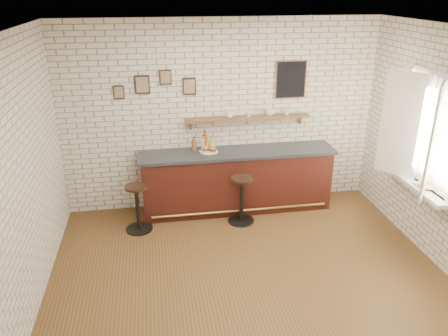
{
  "coord_description": "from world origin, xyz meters",
  "views": [
    {
      "loc": [
        -1.07,
        -4.6,
        3.42
      ],
      "look_at": [
        -0.15,
        0.9,
        1.08
      ],
      "focal_mm": 35.0,
      "sensor_mm": 36.0,
      "label": 1
    }
  ],
  "objects_px": {
    "bar_counter": "(237,180)",
    "condiment_bottle_yellow": "(212,144)",
    "shelf_cup_c": "(270,113)",
    "shelf_cup_d": "(287,112)",
    "sandwich_plate": "(209,152)",
    "bitters_bottle_white": "(203,144)",
    "ciabatta_sandwich": "(210,149)",
    "bar_stool_right": "(241,198)",
    "book_upper": "(420,185)",
    "book_lower": "(420,187)",
    "shelf_cup_a": "(229,115)",
    "bitters_bottle_brown": "(194,145)",
    "bar_stool_left": "(138,206)",
    "shelf_cup_b": "(249,114)",
    "bitters_bottle_amber": "(205,142)"
  },
  "relations": [
    {
      "from": "condiment_bottle_yellow",
      "to": "sandwich_plate",
      "type": "bearing_deg",
      "value": -121.19
    },
    {
      "from": "shelf_cup_c",
      "to": "shelf_cup_d",
      "type": "height_order",
      "value": "shelf_cup_c"
    },
    {
      "from": "book_lower",
      "to": "book_upper",
      "type": "height_order",
      "value": "book_upper"
    },
    {
      "from": "shelf_cup_a",
      "to": "shelf_cup_c",
      "type": "bearing_deg",
      "value": -1.12
    },
    {
      "from": "bar_stool_right",
      "to": "book_upper",
      "type": "height_order",
      "value": "book_upper"
    },
    {
      "from": "bar_stool_left",
      "to": "shelf_cup_d",
      "type": "distance_m",
      "value": 2.76
    },
    {
      "from": "bar_stool_left",
      "to": "sandwich_plate",
      "type": "bearing_deg",
      "value": 22.18
    },
    {
      "from": "sandwich_plate",
      "to": "bitters_bottle_amber",
      "type": "xyz_separation_m",
      "value": [
        -0.05,
        0.1,
        0.12
      ]
    },
    {
      "from": "bitters_bottle_brown",
      "to": "bitters_bottle_amber",
      "type": "distance_m",
      "value": 0.18
    },
    {
      "from": "bar_counter",
      "to": "condiment_bottle_yellow",
      "type": "xyz_separation_m",
      "value": [
        -0.39,
        0.13,
        0.59
      ]
    },
    {
      "from": "shelf_cup_b",
      "to": "bar_stool_right",
      "type": "bearing_deg",
      "value": -141.37
    },
    {
      "from": "bitters_bottle_amber",
      "to": "bar_stool_left",
      "type": "relative_size",
      "value": 0.43
    },
    {
      "from": "bitters_bottle_white",
      "to": "shelf_cup_d",
      "type": "distance_m",
      "value": 1.43
    },
    {
      "from": "bar_stool_left",
      "to": "book_upper",
      "type": "distance_m",
      "value": 3.97
    },
    {
      "from": "bar_counter",
      "to": "bitters_bottle_white",
      "type": "distance_m",
      "value": 0.81
    },
    {
      "from": "ciabatta_sandwich",
      "to": "book_upper",
      "type": "xyz_separation_m",
      "value": [
        2.61,
        -1.57,
        -0.1
      ]
    },
    {
      "from": "shelf_cup_d",
      "to": "shelf_cup_c",
      "type": "bearing_deg",
      "value": 162.67
    },
    {
      "from": "condiment_bottle_yellow",
      "to": "book_upper",
      "type": "distance_m",
      "value": 3.06
    },
    {
      "from": "shelf_cup_a",
      "to": "condiment_bottle_yellow",
      "type": "bearing_deg",
      "value": -167.59
    },
    {
      "from": "bitters_bottle_amber",
      "to": "bar_stool_right",
      "type": "height_order",
      "value": "bitters_bottle_amber"
    },
    {
      "from": "bar_counter",
      "to": "shelf_cup_a",
      "type": "bearing_deg",
      "value": 115.41
    },
    {
      "from": "sandwich_plate",
      "to": "bar_stool_right",
      "type": "relative_size",
      "value": 0.38
    },
    {
      "from": "bitters_bottle_amber",
      "to": "shelf_cup_d",
      "type": "relative_size",
      "value": 3.42
    },
    {
      "from": "sandwich_plate",
      "to": "bitters_bottle_brown",
      "type": "height_order",
      "value": "bitters_bottle_brown"
    },
    {
      "from": "ciabatta_sandwich",
      "to": "shelf_cup_b",
      "type": "bearing_deg",
      "value": 14.29
    },
    {
      "from": "sandwich_plate",
      "to": "shelf_cup_d",
      "type": "height_order",
      "value": "shelf_cup_d"
    },
    {
      "from": "bitters_bottle_brown",
      "to": "shelf_cup_d",
      "type": "xyz_separation_m",
      "value": [
        1.51,
        0.07,
        0.44
      ]
    },
    {
      "from": "bitters_bottle_white",
      "to": "shelf_cup_d",
      "type": "bearing_deg",
      "value": 2.97
    },
    {
      "from": "ciabatta_sandwich",
      "to": "book_lower",
      "type": "relative_size",
      "value": 1.03
    },
    {
      "from": "sandwich_plate",
      "to": "shelf_cup_b",
      "type": "relative_size",
      "value": 3.05
    },
    {
      "from": "bar_counter",
      "to": "ciabatta_sandwich",
      "type": "xyz_separation_m",
      "value": [
        -0.44,
        0.04,
        0.55
      ]
    },
    {
      "from": "sandwich_plate",
      "to": "bitters_bottle_white",
      "type": "height_order",
      "value": "bitters_bottle_white"
    },
    {
      "from": "shelf_cup_d",
      "to": "shelf_cup_b",
      "type": "bearing_deg",
      "value": 162.67
    },
    {
      "from": "shelf_cup_a",
      "to": "book_upper",
      "type": "height_order",
      "value": "shelf_cup_a"
    },
    {
      "from": "shelf_cup_a",
      "to": "book_lower",
      "type": "height_order",
      "value": "shelf_cup_a"
    },
    {
      "from": "shelf_cup_b",
      "to": "shelf_cup_d",
      "type": "xyz_separation_m",
      "value": [
        0.62,
        0.0,
        -0.0
      ]
    },
    {
      "from": "bitters_bottle_brown",
      "to": "condiment_bottle_yellow",
      "type": "relative_size",
      "value": 1.08
    },
    {
      "from": "shelf_cup_a",
      "to": "shelf_cup_d",
      "type": "bearing_deg",
      "value": -1.12
    },
    {
      "from": "bar_counter",
      "to": "book_lower",
      "type": "distance_m",
      "value": 2.71
    },
    {
      "from": "shelf_cup_c",
      "to": "shelf_cup_d",
      "type": "xyz_separation_m",
      "value": [
        0.27,
        0.0,
        -0.01
      ]
    },
    {
      "from": "shelf_cup_c",
      "to": "book_lower",
      "type": "relative_size",
      "value": 0.54
    },
    {
      "from": "ciabatta_sandwich",
      "to": "shelf_cup_b",
      "type": "xyz_separation_m",
      "value": [
        0.65,
        0.17,
        0.48
      ]
    },
    {
      "from": "bar_stool_left",
      "to": "shelf_cup_c",
      "type": "height_order",
      "value": "shelf_cup_c"
    },
    {
      "from": "bitters_bottle_white",
      "to": "bar_stool_right",
      "type": "height_order",
      "value": "bitters_bottle_white"
    },
    {
      "from": "bitters_bottle_brown",
      "to": "bar_stool_right",
      "type": "bearing_deg",
      "value": -41.13
    },
    {
      "from": "condiment_bottle_yellow",
      "to": "shelf_cup_a",
      "type": "relative_size",
      "value": 1.73
    },
    {
      "from": "sandwich_plate",
      "to": "bar_stool_left",
      "type": "distance_m",
      "value": 1.38
    },
    {
      "from": "bitters_bottle_brown",
      "to": "condiment_bottle_yellow",
      "type": "height_order",
      "value": "bitters_bottle_brown"
    },
    {
      "from": "sandwich_plate",
      "to": "shelf_cup_d",
      "type": "relative_size",
      "value": 3.08
    },
    {
      "from": "sandwich_plate",
      "to": "bar_stool_right",
      "type": "bearing_deg",
      "value": -47.93
    }
  ]
}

